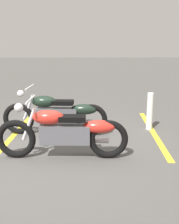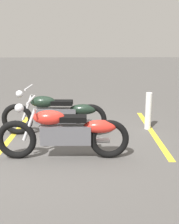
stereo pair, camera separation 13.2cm
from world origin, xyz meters
The scene contains 6 objects.
ground_plane centered at (0.00, 0.00, 0.00)m, with size 60.00×60.00×0.00m, color #514F4C.
motorcycle_bright_foreground centered at (0.55, -0.61, 0.46)m, with size 2.23×0.62×1.04m.
motorcycle_dark_foreground centered at (0.28, 0.61, 0.46)m, with size 2.23×0.62×1.04m.
bollard_post centered at (2.31, 0.94, 0.42)m, with size 0.14×0.14×0.84m, color white.
parking_stripe_near centered at (-0.66, 0.42, 0.00)m, with size 3.20×0.12×0.01m, color yellow.
parking_stripe_mid centered at (2.36, 0.75, 0.00)m, with size 3.20×0.12×0.01m, color yellow.
Camera 1 is at (0.93, -4.96, 1.93)m, focal length 43.80 mm.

